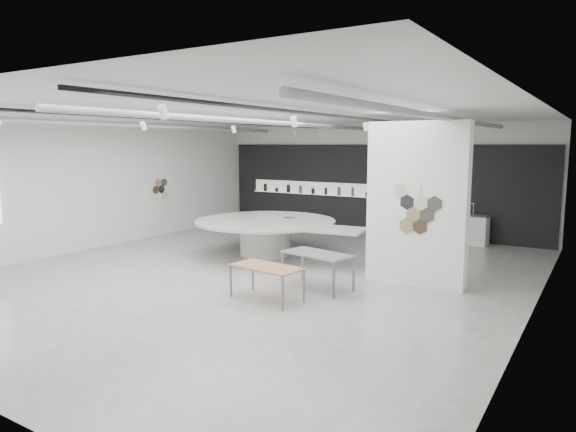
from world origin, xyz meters
The scene contains 7 objects.
room centered at (-0.09, 0.00, 2.07)m, with size 12.02×14.02×3.82m.
back_wall_display centered at (-0.08, 6.93, 1.54)m, with size 11.80×0.27×3.10m.
partition_column centered at (3.50, 1.00, 1.80)m, with size 2.20×0.38×3.60m.
display_island centered at (-1.00, 1.80, 0.65)m, with size 5.34×4.34×1.01m.
sample_table_wood centered at (1.35, -1.68, 0.63)m, with size 1.54×0.91×0.68m.
sample_table_stone centered at (1.84, -0.47, 0.72)m, with size 1.65×1.05×0.79m.
kitchen_counter centered at (3.19, 6.54, 0.46)m, with size 1.64×0.67×1.28m.
Camera 1 is at (7.03, -9.94, 3.09)m, focal length 32.00 mm.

